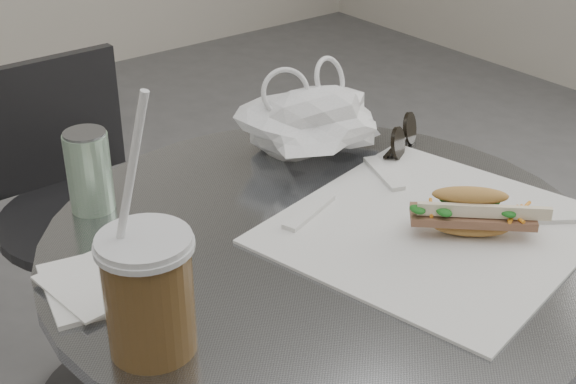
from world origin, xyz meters
TOP-DOWN VIEW (x-y plane):
  - chair_far at (-0.04, 0.90)m, footprint 0.40×0.41m
  - sandwich_paper at (0.13, 0.12)m, footprint 0.47×0.45m
  - banh_mi at (0.15, 0.08)m, footprint 0.20×0.20m
  - iced_coffee at (-0.30, 0.13)m, footprint 0.10×0.10m
  - sunglasses at (0.28, 0.33)m, footprint 0.12×0.08m
  - plastic_bag at (0.15, 0.40)m, footprint 0.23×0.18m
  - napkin_stack at (-0.29, 0.28)m, footprint 0.16×0.16m
  - drink_can at (-0.21, 0.46)m, footprint 0.06×0.06m

SIDE VIEW (x-z plane):
  - chair_far at x=-0.04m, z-range -0.04..0.73m
  - sandwich_paper at x=0.13m, z-range 0.74..0.74m
  - napkin_stack at x=-0.29m, z-range 0.74..0.75m
  - sunglasses at x=0.28m, z-range 0.73..0.79m
  - banh_mi at x=0.15m, z-range 0.74..0.81m
  - plastic_bag at x=0.15m, z-range 0.74..0.85m
  - drink_can at x=-0.21m, z-range 0.74..0.86m
  - iced_coffee at x=-0.30m, z-range 0.66..0.96m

